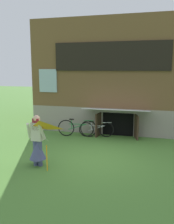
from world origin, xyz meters
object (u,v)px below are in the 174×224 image
Objects in this scene: kite at (40,133)px; bicycle_silver at (96,129)px; person at (37,145)px; bicycle_green at (77,128)px.

bicycle_silver is (0.70, 4.23, -0.88)m from kite.
person is at bearing 123.95° from kite.
person is 3.85m from bicycle_silver.
bicycle_silver is at bearing 3.60° from bicycle_green.
bicycle_green is (-0.15, 4.06, -0.84)m from kite.
person is 3.55m from bicycle_green.
person is at bearing -100.57° from bicycle_green.
person is 1.12× the size of kite.
kite is at bearing -95.04° from bicycle_green.
bicycle_green is at bearing 179.81° from bicycle_silver.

